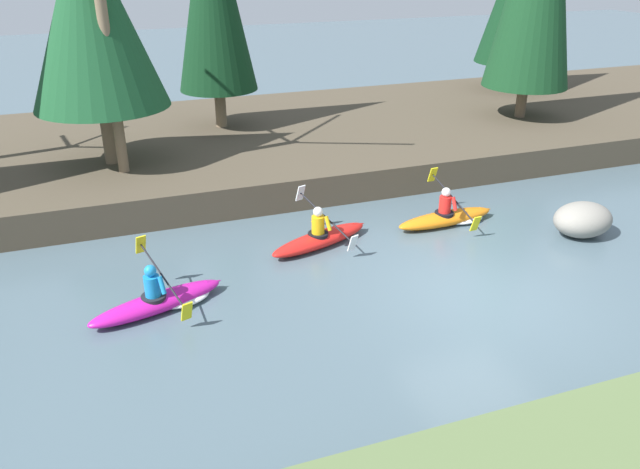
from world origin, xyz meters
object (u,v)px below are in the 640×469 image
kayaker_middle (321,237)px  kayaker_trailing (162,300)px  boulder_midstream (583,220)px  kayaker_lead (449,217)px

kayaker_middle → kayaker_trailing: same height
kayaker_trailing → boulder_midstream: 9.97m
kayaker_middle → boulder_midstream: kayaker_middle is taller
kayaker_lead → boulder_midstream: size_ratio=1.90×
kayaker_lead → kayaker_middle: same height
kayaker_trailing → boulder_midstream: size_ratio=1.87×
kayaker_middle → kayaker_trailing: bearing=-177.3°
kayaker_trailing → kayaker_middle: bearing=4.5°
kayaker_middle → kayaker_trailing: 4.13m
boulder_midstream → kayaker_middle: bearing=165.4°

